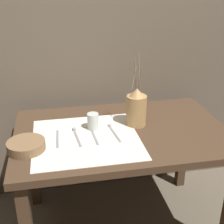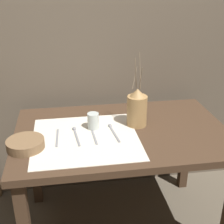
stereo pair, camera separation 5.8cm
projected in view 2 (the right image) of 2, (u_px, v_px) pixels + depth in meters
The scene contains 11 objects.
ground_plane at pixel (121, 224), 2.09m from camera, with size 12.00×12.00×0.00m, color brown.
stone_wall_back at pixel (109, 30), 2.06m from camera, with size 7.00×0.06×2.40m.
wooden_table at pixel (122, 144), 1.84m from camera, with size 1.23×0.80×0.71m.
linen_cloth at pixel (86, 138), 1.71m from camera, with size 0.58×0.56×0.00m.
pitcher_with_flowers at pixel (137, 109), 1.82m from camera, with size 0.12×0.12×0.44m.
wooden_bowl at pixel (26, 144), 1.61m from camera, with size 0.19×0.19×0.05m.
glass_tumbler_near at pixel (93, 121), 1.80m from camera, with size 0.07×0.07×0.09m.
fork_outer at pixel (57, 138), 1.71m from camera, with size 0.02×0.20×0.00m.
spoon_outer at pixel (75, 132), 1.77m from camera, with size 0.04×0.21×0.02m.
knife_center at pixel (94, 136), 1.73m from camera, with size 0.02×0.20×0.00m.
spoon_inner at pixel (112, 129), 1.80m from camera, with size 0.04×0.21×0.02m.
Camera 2 is at (-0.31, -1.57, 1.55)m, focal length 50.00 mm.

